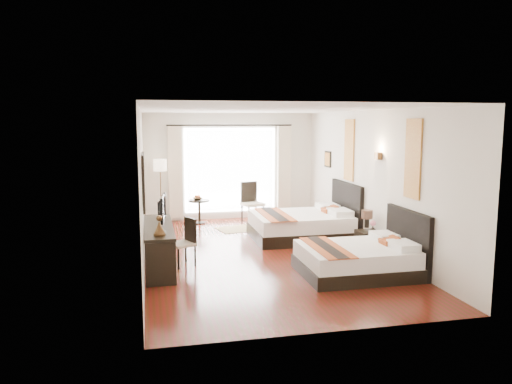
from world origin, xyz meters
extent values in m
cube|color=#3E1B0B|center=(0.00, 0.00, -0.01)|extent=(4.50, 7.50, 0.01)
cube|color=white|center=(0.00, 0.00, 2.79)|extent=(4.50, 7.50, 0.02)
cube|color=silver|center=(2.25, 0.00, 1.40)|extent=(0.01, 7.50, 2.80)
cube|color=silver|center=(-2.25, 0.00, 1.40)|extent=(0.01, 7.50, 2.80)
cube|color=silver|center=(0.00, 3.75, 1.40)|extent=(4.50, 0.01, 2.80)
cube|color=silver|center=(0.00, -3.75, 1.40)|extent=(4.50, 0.01, 2.80)
cube|color=white|center=(0.00, 3.73, 1.30)|extent=(2.40, 0.02, 2.20)
cube|color=white|center=(0.00, 3.67, 1.30)|extent=(2.30, 0.02, 2.10)
cube|color=beige|center=(-1.45, 3.63, 1.28)|extent=(0.35, 0.14, 2.35)
cube|color=beige|center=(1.45, 3.63, 1.28)|extent=(0.35, 0.14, 2.35)
cube|color=#9C3D16|center=(2.23, -1.64, 1.95)|extent=(0.03, 0.50, 1.35)
cube|color=#9C3D16|center=(2.23, 1.08, 1.95)|extent=(0.03, 0.50, 1.35)
cube|color=#432D18|center=(2.19, -0.43, 1.92)|extent=(0.10, 0.14, 0.14)
cube|color=black|center=(-2.22, -0.46, 1.55)|extent=(0.04, 1.25, 0.95)
cube|color=white|center=(-2.19, -0.46, 1.55)|extent=(0.01, 1.12, 0.82)
cube|color=black|center=(1.24, -1.64, 0.11)|extent=(1.84, 1.44, 0.22)
cube|color=white|center=(1.24, -1.64, 0.36)|extent=(1.78, 1.40, 0.27)
cube|color=black|center=(2.20, -1.64, 0.54)|extent=(0.08, 1.44, 1.08)
cube|color=#9C4819|center=(0.72, -1.64, 0.50)|extent=(0.49, 1.50, 0.02)
cube|color=black|center=(1.11, 1.08, 0.13)|extent=(2.09, 1.63, 0.26)
cube|color=white|center=(1.11, 1.08, 0.41)|extent=(2.03, 1.59, 0.31)
cube|color=black|center=(2.20, 1.08, 0.61)|extent=(0.08, 1.63, 1.22)
cube|color=#9C4819|center=(0.53, 1.08, 0.57)|extent=(0.56, 1.69, 0.02)
cube|color=black|center=(2.03, -0.43, 0.23)|extent=(0.38, 0.47, 0.45)
cylinder|color=black|center=(2.05, -0.31, 0.59)|extent=(0.09, 0.09, 0.18)
cylinder|color=#39261B|center=(2.05, -0.31, 0.76)|extent=(0.22, 0.22, 0.16)
imported|color=black|center=(2.03, -0.63, 0.57)|extent=(0.15, 0.15, 0.14)
cube|color=black|center=(-1.99, -0.46, 0.38)|extent=(0.50, 2.20, 0.76)
imported|color=black|center=(-1.97, -0.02, 0.99)|extent=(0.19, 0.83, 0.47)
cube|color=beige|center=(-1.58, -0.47, 0.40)|extent=(0.53, 0.53, 0.05)
cube|color=black|center=(-1.42, -0.40, 0.64)|extent=(0.20, 0.36, 0.44)
cylinder|color=black|center=(-1.83, 3.42, 0.02)|extent=(0.25, 0.25, 0.03)
cylinder|color=#432D18|center=(-1.83, 3.42, 0.72)|extent=(0.03, 0.03, 1.39)
cylinder|color=#FFE6C7|center=(-1.83, 3.42, 1.49)|extent=(0.33, 0.33, 0.29)
cylinder|color=black|center=(-0.89, 3.23, 0.30)|extent=(0.52, 0.52, 0.61)
imported|color=#422517|center=(-0.93, 3.25, 0.63)|extent=(0.29, 0.29, 0.06)
cube|color=beige|center=(0.46, 3.05, 0.48)|extent=(0.59, 0.59, 0.06)
cube|color=black|center=(0.40, 3.25, 0.77)|extent=(0.45, 0.17, 0.54)
cube|color=tan|center=(0.04, 2.38, 0.01)|extent=(1.29, 1.03, 0.01)
camera|label=1|loc=(-2.16, -9.26, 2.57)|focal=35.00mm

